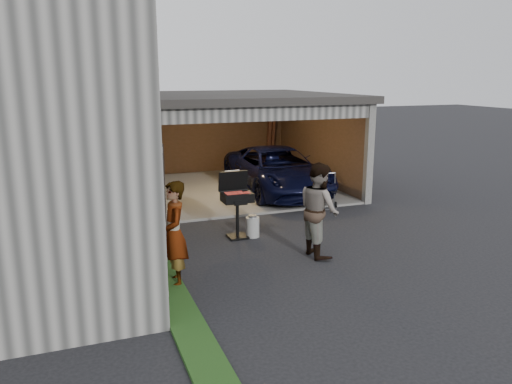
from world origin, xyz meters
TOP-DOWN VIEW (x-y plane):
  - ground at (0.00, 0.00)m, footprint 80.00×80.00m
  - groundcover_strip at (-2.25, -1.00)m, footprint 0.50×8.00m
  - garage at (0.76, 6.79)m, footprint 6.80×6.30m
  - minivan at (2.05, 5.48)m, footprint 2.31×4.76m
  - woman at (-2.10, 0.02)m, footprint 0.46×0.67m
  - man at (0.80, 0.47)m, footprint 0.69×0.89m
  - bbq_grill at (-0.35, 2.04)m, footprint 0.64×0.56m
  - propane_tank at (-0.02, 1.95)m, footprint 0.39×0.39m
  - plywood_panel at (-2.40, 0.54)m, footprint 0.27×0.97m
  - hand_truck at (2.71, 3.46)m, footprint 0.42×0.36m

SIDE VIEW (x-z plane):
  - ground at x=0.00m, z-range 0.00..0.00m
  - groundcover_strip at x=-2.25m, z-range 0.00..0.06m
  - hand_truck at x=2.71m, z-range -0.30..0.67m
  - propane_tank at x=-0.02m, z-range 0.00..0.44m
  - plywood_panel at x=-2.40m, z-range 0.00..1.07m
  - minivan at x=2.05m, z-range 0.00..1.30m
  - bbq_grill at x=-0.35m, z-range 0.13..1.56m
  - woman at x=-2.10m, z-range 0.00..1.77m
  - man at x=0.80m, z-range 0.00..1.83m
  - garage at x=0.76m, z-range 0.42..3.32m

